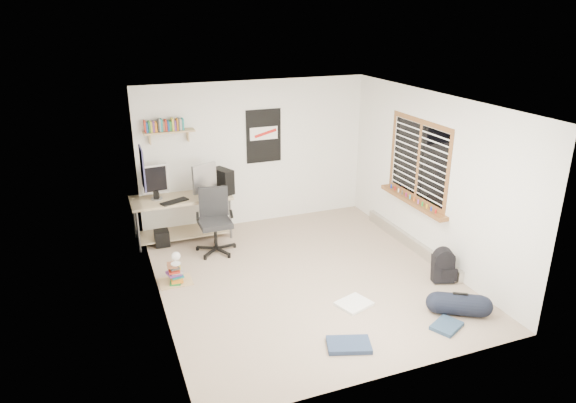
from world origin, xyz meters
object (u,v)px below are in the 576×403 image
object	(u,v)px
desk	(182,217)
duffel_bag	(459,304)
backpack	(443,268)
book_stack	(175,273)
office_chair	(215,223)

from	to	relation	value
desk	duffel_bag	world-z (taller)	desk
duffel_bag	backpack	bearing A→B (deg)	98.01
desk	book_stack	size ratio (longest dim) A/B	4.10
office_chair	book_stack	distance (m)	1.12
desk	backpack	bearing A→B (deg)	-41.82
book_stack	office_chair	bearing A→B (deg)	44.21
desk	office_chair	world-z (taller)	office_chair
backpack	duffel_bag	world-z (taller)	duffel_bag
desk	backpack	size ratio (longest dim) A/B	4.14
office_chair	duffel_bag	xyz separation A→B (m)	(2.41, -2.83, -0.35)
office_chair	duffel_bag	distance (m)	3.73
desk	book_stack	world-z (taller)	desk
duffel_bag	office_chair	bearing A→B (deg)	161.33
desk	office_chair	xyz separation A→B (m)	(0.39, -0.71, 0.12)
duffel_bag	book_stack	world-z (taller)	duffel_bag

